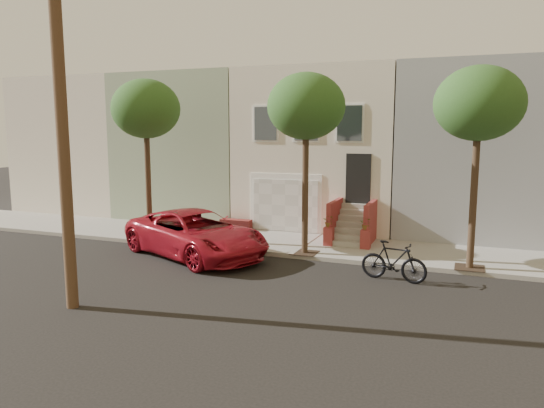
% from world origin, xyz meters
% --- Properties ---
extents(ground, '(90.00, 90.00, 0.00)m').
position_xyz_m(ground, '(0.00, 0.00, 0.00)').
color(ground, black).
rests_on(ground, ground).
extents(sidewalk, '(40.00, 3.70, 0.15)m').
position_xyz_m(sidewalk, '(0.00, 5.35, 0.07)').
color(sidewalk, gray).
rests_on(sidewalk, ground).
extents(house_row, '(33.10, 11.70, 7.00)m').
position_xyz_m(house_row, '(0.00, 11.19, 3.64)').
color(house_row, beige).
rests_on(house_row, sidewalk).
extents(tree_left, '(2.70, 2.57, 6.30)m').
position_xyz_m(tree_left, '(-5.50, 3.90, 5.26)').
color(tree_left, '#2D2116').
rests_on(tree_left, sidewalk).
extents(tree_mid, '(2.70, 2.57, 6.30)m').
position_xyz_m(tree_mid, '(1.00, 3.90, 5.26)').
color(tree_mid, '#2D2116').
rests_on(tree_mid, sidewalk).
extents(tree_right, '(2.70, 2.57, 6.30)m').
position_xyz_m(tree_right, '(6.50, 3.90, 5.26)').
color(tree_right, '#2D2116').
rests_on(tree_right, sidewalk).
extents(pickup_truck, '(6.53, 4.96, 1.65)m').
position_xyz_m(pickup_truck, '(-2.66, 2.57, 0.82)').
color(pickup_truck, '#A41322').
rests_on(pickup_truck, ground).
extents(motorcycle, '(2.08, 0.90, 1.21)m').
position_xyz_m(motorcycle, '(4.36, 2.09, 0.60)').
color(motorcycle, black).
rests_on(motorcycle, ground).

